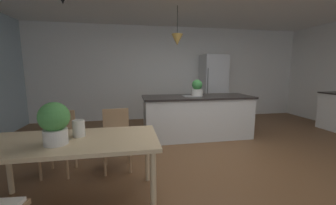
{
  "coord_description": "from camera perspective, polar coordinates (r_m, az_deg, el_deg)",
  "views": [
    {
      "loc": [
        -1.29,
        -2.89,
        1.43
      ],
      "look_at": [
        -0.77,
        -0.06,
        0.99
      ],
      "focal_mm": 22.02,
      "sensor_mm": 36.0,
      "label": 1
    }
  ],
  "objects": [
    {
      "name": "ground_plane",
      "position": [
        3.48,
        12.84,
        -16.12
      ],
      "size": [
        10.0,
        8.4,
        0.04
      ],
      "primitive_type": "cube",
      "color": "brown"
    },
    {
      "name": "wall_back_kitchen",
      "position": [
        6.28,
        1.35,
        8.0
      ],
      "size": [
        10.0,
        0.12,
        2.7
      ],
      "primitive_type": "cube",
      "color": "white",
      "rests_on": "ground_plane"
    },
    {
      "name": "dining_table",
      "position": [
        2.41,
        -24.85,
        -10.94
      ],
      "size": [
        1.76,
        0.85,
        0.72
      ],
      "color": "#D1B284",
      "rests_on": "ground_plane"
    },
    {
      "name": "chair_far_left",
      "position": [
        3.3,
        -27.97,
        -9.17
      ],
      "size": [
        0.43,
        0.43,
        0.87
      ],
      "color": "#A87F56",
      "rests_on": "ground_plane"
    },
    {
      "name": "chair_far_right",
      "position": [
        3.15,
        -14.04,
        -9.2
      ],
      "size": [
        0.43,
        0.43,
        0.87
      ],
      "color": "#A87F56",
      "rests_on": "ground_plane"
    },
    {
      "name": "kitchen_island",
      "position": [
        4.51,
        8.04,
        -3.76
      ],
      "size": [
        2.32,
        0.85,
        0.91
      ],
      "color": "silver",
      "rests_on": "ground_plane"
    },
    {
      "name": "refrigerator",
      "position": [
        6.26,
        12.35,
        4.1
      ],
      "size": [
        0.68,
        0.67,
        1.89
      ],
      "color": "silver",
      "rests_on": "ground_plane"
    },
    {
      "name": "pendant_over_island_main",
      "position": [
        4.32,
        2.57,
        16.99
      ],
      "size": [
        0.23,
        0.23,
        0.76
      ],
      "color": "black"
    },
    {
      "name": "potted_plant_on_island",
      "position": [
        4.41,
        8.05,
        3.91
      ],
      "size": [
        0.24,
        0.24,
        0.35
      ],
      "color": "beige",
      "rests_on": "kitchen_island"
    },
    {
      "name": "potted_plant_on_table",
      "position": [
        2.26,
        -28.92,
        -4.67
      ],
      "size": [
        0.28,
        0.28,
        0.42
      ],
      "color": "beige",
      "rests_on": "dining_table"
    },
    {
      "name": "vase_on_dining_table",
      "position": [
        2.46,
        -23.46,
        -6.55
      ],
      "size": [
        0.13,
        0.13,
        0.18
      ],
      "color": "silver",
      "rests_on": "dining_table"
    }
  ]
}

